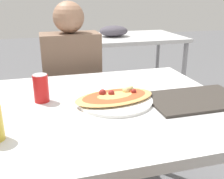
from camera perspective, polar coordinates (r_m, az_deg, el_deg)
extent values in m
cube|color=silver|center=(1.17, -0.56, -3.76)|extent=(1.07, 0.94, 0.04)
cylinder|color=#99999E|center=(1.69, -20.53, -11.65)|extent=(0.05, 0.05, 0.72)
cylinder|color=#99999E|center=(1.84, 10.77, -7.96)|extent=(0.05, 0.05, 0.72)
cube|color=#3F2D1E|center=(1.93, -8.49, -3.31)|extent=(0.40, 0.40, 0.04)
cube|color=#3F2D1E|center=(2.03, -9.49, 4.63)|extent=(0.38, 0.03, 0.41)
cylinder|color=#38383D|center=(1.91, -2.30, -11.36)|extent=(0.03, 0.03, 0.44)
cylinder|color=#38383D|center=(1.88, -12.70, -12.53)|extent=(0.03, 0.03, 0.44)
cylinder|color=#38383D|center=(2.20, -4.33, -6.87)|extent=(0.03, 0.03, 0.44)
cylinder|color=#38383D|center=(2.17, -13.23, -7.79)|extent=(0.03, 0.03, 0.44)
cylinder|color=#2D2D38|center=(1.94, -5.15, -10.32)|extent=(0.10, 0.10, 0.48)
cylinder|color=#2D2D38|center=(1.92, -10.30, -10.89)|extent=(0.10, 0.10, 0.48)
cube|color=brown|center=(1.81, -8.81, 4.18)|extent=(0.38, 0.21, 0.50)
sphere|color=#997056|center=(1.75, -9.43, 15.27)|extent=(0.20, 0.20, 0.20)
cylinder|color=white|center=(1.17, 0.54, -2.35)|extent=(0.34, 0.34, 0.01)
ellipsoid|color=tan|center=(1.16, 0.54, -1.57)|extent=(0.39, 0.25, 0.02)
ellipsoid|color=#C14C28|center=(1.16, 0.54, -1.30)|extent=(0.32, 0.20, 0.01)
sphere|color=beige|center=(1.22, 4.00, 0.26)|extent=(0.03, 0.03, 0.03)
sphere|color=beige|center=(1.20, 3.07, -0.10)|extent=(0.03, 0.03, 0.03)
sphere|color=maroon|center=(1.17, -2.10, -0.67)|extent=(0.03, 0.03, 0.03)
sphere|color=#335928|center=(1.20, 4.74, -0.23)|extent=(0.02, 0.02, 0.02)
sphere|color=maroon|center=(1.19, 4.71, -0.39)|extent=(0.02, 0.02, 0.02)
sphere|color=maroon|center=(1.16, -0.16, -0.75)|extent=(0.03, 0.03, 0.03)
cylinder|color=red|center=(1.19, -15.19, 0.22)|extent=(0.07, 0.07, 0.12)
cylinder|color=silver|center=(1.17, -15.46, 3.09)|extent=(0.06, 0.06, 0.00)
cube|color=#332D28|center=(1.24, 17.80, -2.01)|extent=(0.43, 0.27, 0.01)
cube|color=silver|center=(3.07, 4.39, 11.23)|extent=(1.10, 0.80, 0.04)
ellipsoid|color=#4C4751|center=(3.00, 0.36, 12.60)|extent=(0.32, 0.24, 0.12)
cylinder|color=#99999E|center=(2.70, -3.37, 1.65)|extent=(0.05, 0.05, 0.72)
cylinder|color=#99999E|center=(3.06, 15.30, 3.17)|extent=(0.05, 0.05, 0.72)
cylinder|color=#99999E|center=(3.36, -5.90, 5.30)|extent=(0.05, 0.05, 0.72)
cylinder|color=#99999E|center=(3.65, 9.84, 6.31)|extent=(0.05, 0.05, 0.72)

